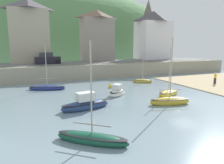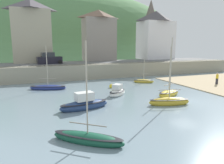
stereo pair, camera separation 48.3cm
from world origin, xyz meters
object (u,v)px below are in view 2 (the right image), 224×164
Objects in this scene: waterfront_building_right at (156,35)px; waterfront_building_left at (32,31)px; sailboat_nearest_shore at (169,93)px; fishing_boat_green at (88,138)px; sailboat_tall_mast at (117,92)px; rowboat_small_beached at (169,101)px; waterfront_building_centre at (99,35)px; church_with_spire at (150,28)px; parked_car_near_slipway at (49,59)px; mooring_buoy at (112,86)px; sailboat_far_left at (48,87)px; sailboat_white_hull at (144,81)px; motorboat_with_cabin at (84,104)px; person_on_slipway at (217,78)px.

waterfront_building_left is at bearing 180.00° from waterfront_building_right.
fishing_boat_green reaches higher than sailboat_nearest_shore.
sailboat_tall_mast is 0.46× the size of rowboat_small_beached.
waterfront_building_centre is 1.57× the size of rowboat_small_beached.
waterfront_building_left is at bearing -171.73° from church_with_spire.
mooring_buoy is at bearing -65.91° from parked_car_near_slipway.
waterfront_building_centre is 18.47m from mooring_buoy.
parked_car_near_slipway is at bearing -61.42° from waterfront_building_left.
sailboat_far_left is at bearing -150.07° from waterfront_building_right.
mooring_buoy is at bearing 103.11° from fishing_boat_green.
rowboat_small_beached reaches higher than sailboat_white_hull.
waterfront_building_left is 25.65m from motorboat_with_cabin.
sailboat_nearest_shore is (13.66, -22.92, -7.87)m from waterfront_building_left.
waterfront_building_left is 22.60m from sailboat_white_hull.
sailboat_nearest_shore is 0.87× the size of rowboat_small_beached.
waterfront_building_left reaches higher than waterfront_building_right.
fishing_boat_green is at bearing -98.18° from sailboat_white_hull.
motorboat_with_cabin is at bearing -56.20° from sailboat_far_left.
motorboat_with_cabin is at bearing -109.76° from sailboat_white_hull.
waterfront_building_right is at bearing 0.00° from waterfront_building_centre.
person_on_slipway is (-3.59, -24.08, -8.65)m from church_with_spire.
person_on_slipway is at bearing 65.26° from fishing_boat_green.
church_with_spire is (14.66, 4.00, 2.06)m from waterfront_building_centre.
waterfront_building_right is at bearing 73.94° from rowboat_small_beached.
person_on_slipway is at bearing -97.30° from waterfront_building_right.
church_with_spire reaches higher than waterfront_building_centre.
fishing_boat_green is at bearing -111.29° from motorboat_with_cabin.
waterfront_building_left is 3.77× the size of sailboat_tall_mast.
motorboat_with_cabin is at bearing -168.58° from person_on_slipway.
church_with_spire is 2.17× the size of rowboat_small_beached.
fishing_boat_green is at bearing -85.59° from waterfront_building_left.
fishing_boat_green is at bearing -138.91° from rowboat_small_beached.
waterfront_building_centre is 2.40× the size of parked_car_near_slipway.
waterfront_building_right reaches higher than rowboat_small_beached.
church_with_spire is at bearing 75.74° from waterfront_building_right.
motorboat_with_cabin is 1.10× the size of parked_car_near_slipway.
sailboat_white_hull reaches higher than motorboat_with_cabin.
fishing_boat_green is at bearing -154.10° from person_on_slipway.
waterfront_building_centre is at bearing 101.01° from rowboat_small_beached.
rowboat_small_beached reaches higher than person_on_slipway.
fishing_boat_green reaches higher than sailboat_white_hull.
sailboat_nearest_shore is (0.78, -22.92, -7.29)m from waterfront_building_centre.
fishing_boat_green is at bearing -128.32° from waterfront_building_right.
sailboat_tall_mast is at bearing 98.12° from fishing_boat_green.
sailboat_far_left is at bearing -150.52° from sailboat_white_hull.
sailboat_nearest_shore is 8.25m from sailboat_white_hull.
waterfront_building_right is at bearing 39.02° from sailboat_nearest_shore.
church_with_spire is 25.84m from person_on_slipway.
church_with_spire is (1.02, 4.00, 1.79)m from waterfront_building_right.
motorboat_with_cabin is 19.90m from parked_car_near_slipway.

